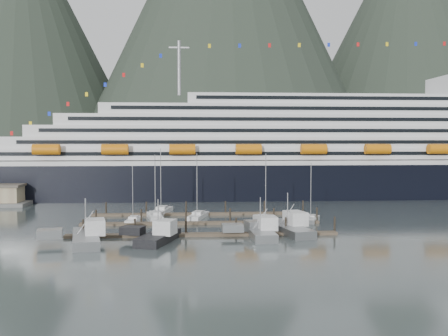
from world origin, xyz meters
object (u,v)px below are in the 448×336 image
Objects in this scene: sailboat_b at (198,216)px; sailboat_h at (311,220)px; sailboat_c at (155,217)px; trawler_b at (157,236)px; trawler_d at (259,232)px; sailboat_a at (134,221)px; trawler_a at (85,237)px; cruise_ship at (312,156)px; sailboat_e at (162,211)px; trawler_c at (287,227)px; sailboat_d at (264,220)px.

sailboat_b is 24.24m from sailboat_h.
sailboat_b reaches higher than sailboat_c.
trawler_b reaches higher than trawler_d.
trawler_b is at bearing -158.23° from sailboat_a.
cruise_ship is at bearing -49.47° from trawler_a.
sailboat_c is at bearing -174.64° from sailboat_e.
sailboat_b is at bearing -124.12° from sailboat_e.
sailboat_h reaches higher than trawler_c.
sailboat_d is at bearing -2.26° from trawler_c.
sailboat_d reaches higher than sailboat_h.
cruise_ship is 66.71m from trawler_c.
cruise_ship is 16.56× the size of sailboat_h.
sailboat_a is at bearing -26.87° from trawler_a.
trawler_a is (-32.69, -19.53, 0.58)m from sailboat_d.
sailboat_b is 25.14m from trawler_d.
sailboat_d is at bearing -13.33° from trawler_d.
trawler_a is (-19.22, -26.32, 0.58)m from sailboat_b.
sailboat_e is 0.95× the size of trawler_c.
sailboat_d is at bearing -113.49° from cruise_ship.
sailboat_a is at bearing -135.03° from cruise_ship.
sailboat_h reaches higher than trawler_d.
sailboat_h is (23.37, -6.45, -0.02)m from sailboat_b.
sailboat_d is at bearing -70.64° from trawler_a.
sailboat_b reaches higher than sailboat_h.
sailboat_e reaches higher than trawler_c.
sailboat_b is at bearing -47.64° from trawler_a.
sailboat_b reaches higher than sailboat_a.
trawler_a is at bearing 149.49° from sailboat_c.
sailboat_e reaches higher than sailboat_a.
sailboat_a is 0.78× the size of sailboat_e.
trawler_b is (11.89, 0.08, -0.03)m from trawler_a.
trawler_a is at bearing 170.45° from sailboat_a.
sailboat_e is 1.22× the size of trawler_b.
trawler_a reaches higher than trawler_c.
cruise_ship reaches higher than trawler_c.
sailboat_c is 1.10× the size of trawler_d.
trawler_c is at bearing -89.87° from trawler_a.
sailboat_a reaches higher than trawler_d.
sailboat_d reaches higher than trawler_a.
sailboat_a is 6.25m from sailboat_c.
sailboat_c is 27.84m from trawler_a.
sailboat_c is at bearing 40.47° from trawler_c.
sailboat_a is at bearing 50.88° from trawler_d.
trawler_c is (23.94, -27.83, 0.55)m from sailboat_e.
trawler_b is 24.13m from trawler_c.
cruise_ship is at bearing -13.82° from trawler_b.
cruise_ship reaches higher than sailboat_b.
sailboat_c reaches higher than sailboat_h.
sailboat_a is 32.33m from trawler_c.
sailboat_b is at bearing 97.66° from sailboat_h.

